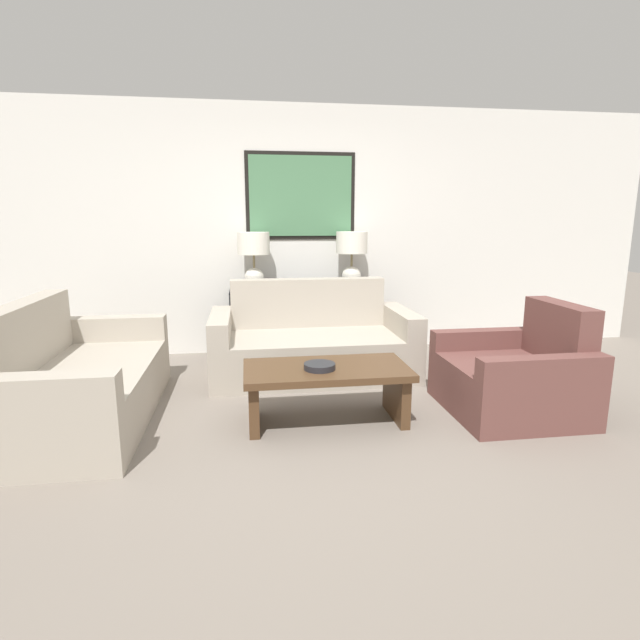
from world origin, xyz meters
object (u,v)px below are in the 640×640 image
(couch_by_back_wall, at_px, (312,345))
(coffee_table, at_px, (326,381))
(table_lamp_right, at_px, (352,252))
(decorative_bowl, at_px, (320,366))
(armchair_near_back_wall, at_px, (515,377))
(table_lamp_left, at_px, (254,253))
(console_table, at_px, (304,322))
(couch_by_side, at_px, (75,383))

(couch_by_back_wall, xyz_separation_m, coffee_table, (-0.05, -1.16, 0.02))
(couch_by_back_wall, bearing_deg, table_lamp_right, 53.15)
(table_lamp_right, height_order, decorative_bowl, table_lamp_right)
(couch_by_back_wall, xyz_separation_m, armchair_near_back_wall, (1.42, -1.16, -0.01))
(coffee_table, height_order, decorative_bowl, decorative_bowl)
(table_lamp_left, distance_m, table_lamp_right, 1.04)
(console_table, bearing_deg, couch_by_side, -140.22)
(decorative_bowl, xyz_separation_m, armchair_near_back_wall, (1.53, 0.04, -0.17))
(couch_by_back_wall, bearing_deg, decorative_bowl, -95.04)
(couch_by_side, bearing_deg, console_table, 39.78)
(coffee_table, bearing_deg, armchair_near_back_wall, -0.24)
(decorative_bowl, bearing_deg, coffee_table, 41.65)
(couch_by_side, bearing_deg, couch_by_back_wall, 24.76)
(console_table, xyz_separation_m, couch_by_back_wall, (0.00, -0.69, -0.08))
(table_lamp_left, height_order, armchair_near_back_wall, table_lamp_left)
(couch_by_back_wall, height_order, coffee_table, couch_by_back_wall)
(couch_by_back_wall, relative_size, couch_by_side, 1.00)
(couch_by_back_wall, height_order, decorative_bowl, couch_by_back_wall)
(table_lamp_left, bearing_deg, couch_by_back_wall, -53.15)
(table_lamp_right, distance_m, couch_by_side, 2.97)
(coffee_table, xyz_separation_m, armchair_near_back_wall, (1.47, -0.01, -0.03))
(couch_by_side, distance_m, decorative_bowl, 1.80)
(couch_by_back_wall, bearing_deg, table_lamp_left, 126.85)
(couch_by_back_wall, bearing_deg, coffee_table, -92.44)
(decorative_bowl, bearing_deg, table_lamp_left, 102.26)
(console_table, bearing_deg, armchair_near_back_wall, -52.57)
(coffee_table, bearing_deg, couch_by_back_wall, 87.56)
(table_lamp_left, relative_size, couch_by_side, 0.32)
(table_lamp_left, xyz_separation_m, coffee_table, (0.47, -1.85, -0.81))
(coffee_table, distance_m, decorative_bowl, 0.15)
(decorative_bowl, height_order, armchair_near_back_wall, armchair_near_back_wall)
(decorative_bowl, bearing_deg, couch_by_side, 168.86)
(couch_by_back_wall, bearing_deg, armchair_near_back_wall, -39.30)
(console_table, relative_size, decorative_bowl, 6.98)
(console_table, bearing_deg, decorative_bowl, -93.21)
(table_lamp_left, height_order, decorative_bowl, table_lamp_left)
(table_lamp_right, relative_size, couch_by_side, 0.32)
(decorative_bowl, distance_m, armchair_near_back_wall, 1.54)
(table_lamp_left, relative_size, coffee_table, 0.50)
(table_lamp_left, distance_m, couch_by_back_wall, 1.20)
(table_lamp_left, relative_size, armchair_near_back_wall, 0.61)
(console_table, relative_size, armchair_near_back_wall, 1.59)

